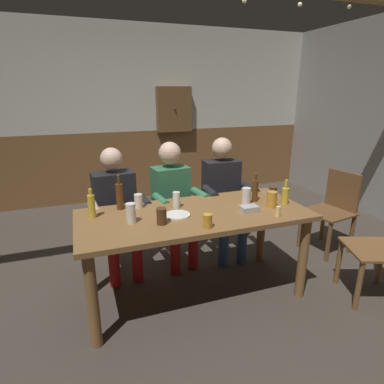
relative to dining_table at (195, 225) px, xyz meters
The scene contains 24 objects.
ground_plane 0.68m from the dining_table, 90.00° to the left, with size 7.30×7.30×0.00m, color #423A33.
back_wall_upper 3.15m from the dining_table, 90.00° to the left, with size 6.08×0.12×1.57m, color beige.
back_wall_wainscot 2.90m from the dining_table, 90.00° to the left, with size 6.08×0.12×1.10m, color brown.
dining_table is the anchor object (origin of this frame).
person_0 0.85m from the dining_table, 130.95° to the left, with size 0.55×0.55×1.22m.
person_1 0.65m from the dining_table, 89.31° to the left, with size 0.52×0.56×1.24m.
person_2 0.84m from the dining_table, 48.67° to the left, with size 0.52×0.52×1.26m.
chair_empty_near_left 1.77m from the dining_table, ahead, with size 0.51×0.51×0.88m.
table_candle 0.68m from the dining_table, 25.90° to the right, with size 0.04×0.04×0.08m, color #F9E08C.
condiment_caddy 0.47m from the dining_table, 16.90° to the right, with size 0.14×0.10×0.05m, color #B2B7BC.
plate_0 0.19m from the dining_table, behind, with size 0.20×0.20×0.01m, color white.
bottle_0 0.84m from the dining_table, ahead, with size 0.06×0.06×0.22m.
bottle_1 0.65m from the dining_table, ahead, with size 0.05×0.05×0.26m.
bottle_2 0.67m from the dining_table, 152.55° to the left, with size 0.06×0.06×0.29m.
bottle_3 0.83m from the dining_table, 167.61° to the left, with size 0.05×0.05×0.23m.
pint_glass_0 0.35m from the dining_table, 92.60° to the right, with size 0.07×0.07×0.10m, color gold.
pint_glass_1 0.27m from the dining_table, 121.72° to the left, with size 0.06×0.06×0.14m, color white.
pint_glass_2 0.53m from the dining_table, ahead, with size 0.08×0.08×0.15m, color white.
pint_glass_3 0.69m from the dining_table, ahead, with size 0.08×0.08×0.14m, color gold.
pint_glass_4 0.52m from the dining_table, 146.59° to the left, with size 0.07×0.07×0.12m, color white.
pint_glass_5 0.55m from the dining_table, behind, with size 0.07×0.07×0.15m, color white.
pint_glass_6 0.77m from the dining_table, ahead, with size 0.07×0.07×0.13m, color #4C2D19.
pint_glass_7 0.38m from the dining_table, 156.89° to the right, with size 0.08×0.08×0.13m, color #4C2D19.
wall_dart_cabinet 2.95m from the dining_table, 76.50° to the left, with size 0.56×0.15×0.70m.
Camera 1 is at (-0.84, -2.46, 1.73)m, focal length 30.00 mm.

